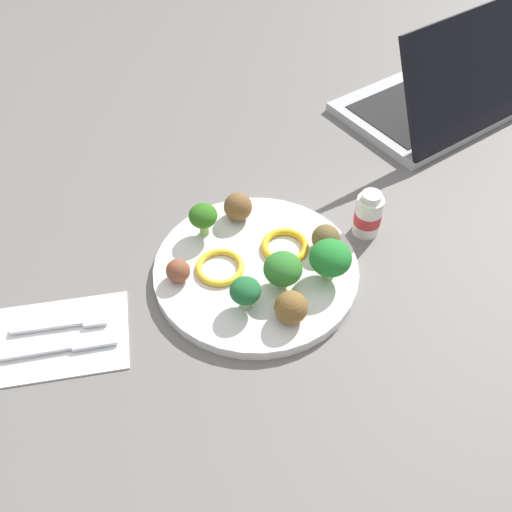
{
  "coord_description": "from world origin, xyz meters",
  "views": [
    {
      "loc": [
        -0.13,
        -0.5,
        0.59
      ],
      "look_at": [
        0.0,
        0.0,
        0.04
      ],
      "focal_mm": 39.86,
      "sensor_mm": 36.0,
      "label": 1
    }
  ],
  "objects_px": {
    "broccoli_floret_front_right": "(283,269)",
    "broccoli_floret_back_left": "(203,217)",
    "fork": "(65,323)",
    "plate": "(256,270)",
    "meatball_mid_left": "(326,238)",
    "meatball_back_right": "(291,307)",
    "pepper_ring_mid_left": "(220,267)",
    "knife": "(64,346)",
    "laptop": "(443,97)",
    "broccoli_floret_mid_left": "(245,291)",
    "napkin": "(59,337)",
    "pepper_ring_near_rim": "(285,246)",
    "meatball_near_rim": "(178,271)",
    "broccoli_floret_near_rim": "(330,258)",
    "yogurt_bottle": "(368,215)",
    "meatball_front_right": "(238,207)"
  },
  "relations": [
    {
      "from": "broccoli_floret_front_right",
      "to": "meatball_back_right",
      "type": "bearing_deg",
      "value": -95.82
    },
    {
      "from": "knife",
      "to": "meatball_front_right",
      "type": "bearing_deg",
      "value": 31.26
    },
    {
      "from": "plate",
      "to": "yogurt_bottle",
      "type": "bearing_deg",
      "value": 12.14
    },
    {
      "from": "broccoli_floret_front_right",
      "to": "meatball_near_rim",
      "type": "xyz_separation_m",
      "value": [
        -0.13,
        0.05,
        -0.02
      ]
    },
    {
      "from": "broccoli_floret_near_rim",
      "to": "fork",
      "type": "bearing_deg",
      "value": 176.49
    },
    {
      "from": "pepper_ring_near_rim",
      "to": "yogurt_bottle",
      "type": "distance_m",
      "value": 0.13
    },
    {
      "from": "broccoli_floret_front_right",
      "to": "broccoli_floret_near_rim",
      "type": "xyz_separation_m",
      "value": [
        0.06,
        -0.0,
        0.0
      ]
    },
    {
      "from": "meatball_front_right",
      "to": "meatball_mid_left",
      "type": "height_order",
      "value": "meatball_front_right"
    },
    {
      "from": "pepper_ring_near_rim",
      "to": "yogurt_bottle",
      "type": "bearing_deg",
      "value": 7.51
    },
    {
      "from": "yogurt_bottle",
      "to": "meatball_near_rim",
      "type": "bearing_deg",
      "value": -173.31
    },
    {
      "from": "broccoli_floret_near_rim",
      "to": "meatball_front_right",
      "type": "xyz_separation_m",
      "value": [
        -0.09,
        0.14,
        -0.02
      ]
    },
    {
      "from": "pepper_ring_mid_left",
      "to": "fork",
      "type": "bearing_deg",
      "value": -172.04
    },
    {
      "from": "fork",
      "to": "pepper_ring_near_rim",
      "type": "bearing_deg",
      "value": 8.12
    },
    {
      "from": "meatball_front_right",
      "to": "broccoli_floret_mid_left",
      "type": "bearing_deg",
      "value": -100.71
    },
    {
      "from": "broccoli_floret_front_right",
      "to": "broccoli_floret_back_left",
      "type": "relative_size",
      "value": 1.03
    },
    {
      "from": "broccoli_floret_near_rim",
      "to": "laptop",
      "type": "xyz_separation_m",
      "value": [
        0.34,
        0.33,
        -0.01
      ]
    },
    {
      "from": "plate",
      "to": "broccoli_floret_front_right",
      "type": "relative_size",
      "value": 5.34
    },
    {
      "from": "broccoli_floret_mid_left",
      "to": "napkin",
      "type": "relative_size",
      "value": 0.27
    },
    {
      "from": "meatball_near_rim",
      "to": "yogurt_bottle",
      "type": "height_order",
      "value": "yogurt_bottle"
    },
    {
      "from": "broccoli_floret_mid_left",
      "to": "broccoli_floret_back_left",
      "type": "height_order",
      "value": "broccoli_floret_back_left"
    },
    {
      "from": "pepper_ring_mid_left",
      "to": "laptop",
      "type": "bearing_deg",
      "value": 30.52
    },
    {
      "from": "plate",
      "to": "broccoli_floret_back_left",
      "type": "relative_size",
      "value": 5.51
    },
    {
      "from": "pepper_ring_mid_left",
      "to": "meatball_near_rim",
      "type": "bearing_deg",
      "value": -178.3
    },
    {
      "from": "pepper_ring_mid_left",
      "to": "napkin",
      "type": "height_order",
      "value": "pepper_ring_mid_left"
    },
    {
      "from": "knife",
      "to": "fork",
      "type": "bearing_deg",
      "value": 84.25
    },
    {
      "from": "broccoli_floret_near_rim",
      "to": "meatball_mid_left",
      "type": "height_order",
      "value": "broccoli_floret_near_rim"
    },
    {
      "from": "plate",
      "to": "pepper_ring_near_rim",
      "type": "distance_m",
      "value": 0.05
    },
    {
      "from": "broccoli_floret_front_right",
      "to": "fork",
      "type": "xyz_separation_m",
      "value": [
        -0.28,
        0.02,
        -0.04
      ]
    },
    {
      "from": "meatball_front_right",
      "to": "meatball_mid_left",
      "type": "relative_size",
      "value": 1.05
    },
    {
      "from": "meatball_back_right",
      "to": "pepper_ring_mid_left",
      "type": "distance_m",
      "value": 0.12
    },
    {
      "from": "broccoli_floret_back_left",
      "to": "yogurt_bottle",
      "type": "relative_size",
      "value": 0.7
    },
    {
      "from": "meatball_mid_left",
      "to": "meatball_back_right",
      "type": "bearing_deg",
      "value": -128.93
    },
    {
      "from": "knife",
      "to": "yogurt_bottle",
      "type": "height_order",
      "value": "yogurt_bottle"
    },
    {
      "from": "broccoli_floret_near_rim",
      "to": "meatball_near_rim",
      "type": "bearing_deg",
      "value": 165.88
    },
    {
      "from": "broccoli_floret_near_rim",
      "to": "broccoli_floret_mid_left",
      "type": "bearing_deg",
      "value": -170.87
    },
    {
      "from": "broccoli_floret_front_right",
      "to": "laptop",
      "type": "distance_m",
      "value": 0.52
    },
    {
      "from": "plate",
      "to": "meatball_mid_left",
      "type": "height_order",
      "value": "meatball_mid_left"
    },
    {
      "from": "broccoli_floret_front_right",
      "to": "fork",
      "type": "relative_size",
      "value": 0.43
    },
    {
      "from": "meatball_back_right",
      "to": "laptop",
      "type": "height_order",
      "value": "laptop"
    },
    {
      "from": "meatball_mid_left",
      "to": "knife",
      "type": "distance_m",
      "value": 0.37
    },
    {
      "from": "plate",
      "to": "fork",
      "type": "relative_size",
      "value": 2.31
    },
    {
      "from": "pepper_ring_mid_left",
      "to": "fork",
      "type": "relative_size",
      "value": 0.55
    },
    {
      "from": "broccoli_floret_back_left",
      "to": "yogurt_bottle",
      "type": "height_order",
      "value": "yogurt_bottle"
    },
    {
      "from": "broccoli_floret_near_rim",
      "to": "meatball_mid_left",
      "type": "relative_size",
      "value": 1.5
    },
    {
      "from": "meatball_near_rim",
      "to": "fork",
      "type": "relative_size",
      "value": 0.26
    },
    {
      "from": "fork",
      "to": "meatball_back_right",
      "type": "bearing_deg",
      "value": -14.8
    },
    {
      "from": "meatball_front_right",
      "to": "pepper_ring_mid_left",
      "type": "bearing_deg",
      "value": -117.54
    },
    {
      "from": "broccoli_floret_back_left",
      "to": "pepper_ring_mid_left",
      "type": "distance_m",
      "value": 0.08
    },
    {
      "from": "broccoli_floret_mid_left",
      "to": "pepper_ring_mid_left",
      "type": "xyz_separation_m",
      "value": [
        -0.02,
        0.07,
        -0.02
      ]
    },
    {
      "from": "plate",
      "to": "broccoli_floret_near_rim",
      "type": "xyz_separation_m",
      "value": [
        0.09,
        -0.04,
        0.04
      ]
    }
  ]
}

